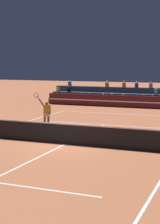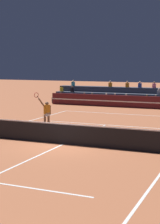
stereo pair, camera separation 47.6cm
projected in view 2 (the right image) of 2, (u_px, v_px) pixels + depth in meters
name	position (u px, v px, depth m)	size (l,w,h in m)	color
ground_plane	(63.00, 144.00, 18.82)	(120.00, 120.00, 0.00)	#AD603D
court_lines	(63.00, 144.00, 18.82)	(11.10, 23.90, 0.01)	white
tennis_net	(63.00, 134.00, 18.75)	(12.00, 0.10, 1.10)	black
sponsor_banner_wall	(142.00, 102.00, 33.59)	(18.00, 0.26, 1.10)	#51191E
bleacher_stand	(148.00, 99.00, 35.89)	(19.11, 2.85, 2.28)	#383D4C
tennis_player	(47.00, 114.00, 22.89)	(0.69, 1.13, 2.37)	brown
tennis_ball	(30.00, 126.00, 23.86)	(0.07, 0.07, 0.07)	#C6DB33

